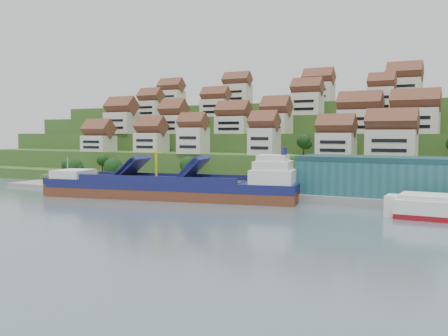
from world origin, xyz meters
The scene contains 10 objects.
ground centered at (0.00, 0.00, 0.00)m, with size 300.00×300.00×0.00m, color slate.
quay centered at (20.00, 15.00, 1.10)m, with size 180.00×14.00×2.20m, color gray.
pebble_beach centered at (-58.00, 12.00, 0.50)m, with size 45.00×20.00×1.00m, color gray.
hillside centered at (0.00, 103.55, 10.66)m, with size 260.00×128.00×31.00m.
hillside_village centered at (-1.91, 61.05, 24.63)m, with size 153.39×64.72×28.95m.
hillside_trees centered at (-15.20, 41.18, 15.18)m, with size 138.18×60.64×31.39m.
warehouse centered at (52.00, 17.00, 7.20)m, with size 60.00×15.00×10.00m, color #245D63.
flagpole centered at (18.11, 10.00, 6.88)m, with size 1.28×0.16×8.00m.
beach_huts centered at (-60.00, 10.75, 2.10)m, with size 14.40×3.70×2.20m.
cargo_ship centered at (-9.26, -0.25, 3.07)m, with size 72.53×24.77×15.83m.
Camera 1 is at (66.80, -114.79, 18.20)m, focal length 40.00 mm.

